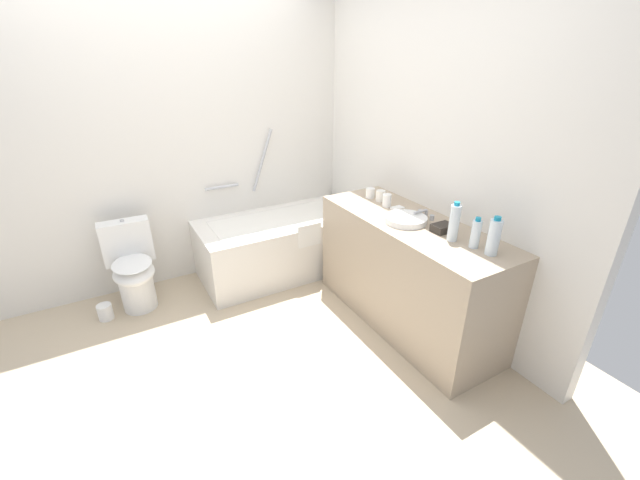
# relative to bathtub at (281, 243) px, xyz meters

# --- Properties ---
(ground_plane) EXTENTS (4.09, 4.09, 0.00)m
(ground_plane) POSITION_rel_bathtub_xyz_m (-0.77, -0.88, -0.29)
(ground_plane) COLOR #C1AD8E
(wall_back_tiled) EXTENTS (3.49, 0.10, 2.48)m
(wall_back_tiled) POSITION_rel_bathtub_xyz_m (-0.77, 0.41, 0.96)
(wall_back_tiled) COLOR white
(wall_back_tiled) RESTS_ON ground_plane
(wall_right_mirror) EXTENTS (0.10, 2.87, 2.48)m
(wall_right_mirror) POSITION_rel_bathtub_xyz_m (0.83, -0.88, 0.96)
(wall_right_mirror) COLOR white
(wall_right_mirror) RESTS_ON ground_plane
(bathtub) EXTENTS (1.47, 0.71, 1.28)m
(bathtub) POSITION_rel_bathtub_xyz_m (0.00, 0.00, 0.00)
(bathtub) COLOR white
(bathtub) RESTS_ON ground_plane
(toilet) EXTENTS (0.38, 0.49, 0.71)m
(toilet) POSITION_rel_bathtub_xyz_m (-1.27, 0.05, 0.05)
(toilet) COLOR white
(toilet) RESTS_ON ground_plane
(vanity_counter) EXTENTS (0.56, 1.55, 0.83)m
(vanity_counter) POSITION_rel_bathtub_xyz_m (0.50, -1.19, 0.13)
(vanity_counter) COLOR tan
(vanity_counter) RESTS_ON ground_plane
(sink_basin) EXTENTS (0.29, 0.29, 0.04)m
(sink_basin) POSITION_rel_bathtub_xyz_m (0.45, -1.17, 0.57)
(sink_basin) COLOR white
(sink_basin) RESTS_ON vanity_counter
(sink_faucet) EXTENTS (0.13, 0.15, 0.06)m
(sink_faucet) POSITION_rel_bathtub_xyz_m (0.62, -1.17, 0.58)
(sink_faucet) COLOR #B2B2B7
(sink_faucet) RESTS_ON vanity_counter
(water_bottle_0) EXTENTS (0.06, 0.06, 0.25)m
(water_bottle_0) POSITION_rel_bathtub_xyz_m (0.51, -1.54, 0.67)
(water_bottle_0) COLOR silver
(water_bottle_0) RESTS_ON vanity_counter
(water_bottle_1) EXTENTS (0.07, 0.07, 0.24)m
(water_bottle_1) POSITION_rel_bathtub_xyz_m (0.56, -1.79, 0.66)
(water_bottle_1) COLOR silver
(water_bottle_1) RESTS_ON vanity_counter
(water_bottle_2) EXTENTS (0.06, 0.06, 0.20)m
(water_bottle_2) POSITION_rel_bathtub_xyz_m (0.54, -1.68, 0.64)
(water_bottle_2) COLOR silver
(water_bottle_2) RESTS_ON vanity_counter
(drinking_glass_0) EXTENTS (0.07, 0.07, 0.09)m
(drinking_glass_0) POSITION_rel_bathtub_xyz_m (0.56, -0.73, 0.59)
(drinking_glass_0) COLOR white
(drinking_glass_0) RESTS_ON vanity_counter
(drinking_glass_1) EXTENTS (0.07, 0.07, 0.08)m
(drinking_glass_1) POSITION_rel_bathtub_xyz_m (0.53, -0.63, 0.59)
(drinking_glass_1) COLOR white
(drinking_glass_1) RESTS_ON vanity_counter
(drinking_glass_2) EXTENTS (0.07, 0.07, 0.10)m
(drinking_glass_2) POSITION_rel_bathtub_xyz_m (0.52, -0.86, 0.60)
(drinking_glass_2) COLOR white
(drinking_glass_2) RESTS_ON vanity_counter
(amenity_basket) EXTENTS (0.14, 0.10, 0.05)m
(amenity_basket) POSITION_rel_bathtub_xyz_m (0.55, -1.41, 0.57)
(amenity_basket) COLOR #2D2823
(amenity_basket) RESTS_ON vanity_counter
(soap_dish) EXTENTS (0.09, 0.06, 0.02)m
(soap_dish) POSITION_rel_bathtub_xyz_m (0.55, -0.95, 0.56)
(soap_dish) COLOR white
(soap_dish) RESTS_ON vanity_counter
(toilet_paper_roll) EXTENTS (0.11, 0.11, 0.13)m
(toilet_paper_roll) POSITION_rel_bathtub_xyz_m (-1.53, -0.03, -0.22)
(toilet_paper_roll) COLOR white
(toilet_paper_roll) RESTS_ON ground_plane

